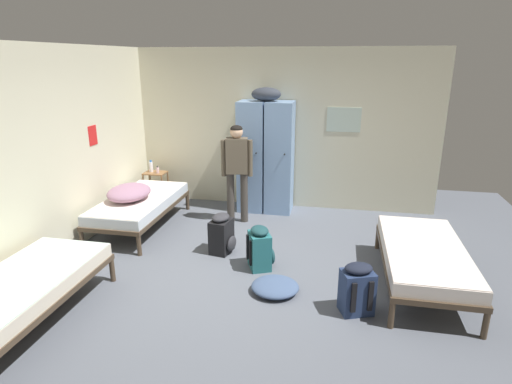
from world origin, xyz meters
The scene contains 15 objects.
ground_plane centered at (0.00, 0.00, 0.00)m, with size 8.10×8.10×0.00m, color #565B66.
room_backdrop centered at (-1.26, 1.30, 1.35)m, with size 5.18×5.12×2.69m.
locker_bank centered at (-0.23, 2.25, 0.97)m, with size 0.90×0.55×2.07m.
shelf_unit centered at (-2.23, 2.21, 0.35)m, with size 0.38×0.30×0.57m.
bed_left_front centered at (-1.98, -1.47, 0.38)m, with size 0.90×1.90×0.49m.
bed_left_rear centered at (-1.98, 1.06, 0.38)m, with size 0.90×1.90×0.49m.
bed_right centered at (1.98, 0.07, 0.38)m, with size 0.90×1.90×0.49m.
bedding_heap centered at (-2.07, 0.94, 0.60)m, with size 0.60×0.75×0.22m.
person_traveler centered at (-0.57, 1.61, 0.93)m, with size 0.48×0.25×1.55m.
water_bottle centered at (-2.31, 2.23, 0.66)m, with size 0.07×0.07×0.21m.
lotion_bottle centered at (-2.16, 2.17, 0.63)m, with size 0.05×0.05×0.13m.
backpack_black centered at (-0.51, 0.46, 0.26)m, with size 0.37×0.36×0.55m.
backpack_teal centered at (0.08, 0.13, 0.26)m, with size 0.40×0.39×0.55m.
backpack_navy centered at (1.23, -0.63, 0.26)m, with size 0.38×0.40×0.55m.
clothes_pile_denim centered at (0.35, -0.42, 0.07)m, with size 0.54×0.51×0.13m.
Camera 1 is at (0.97, -4.57, 2.51)m, focal length 29.64 mm.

